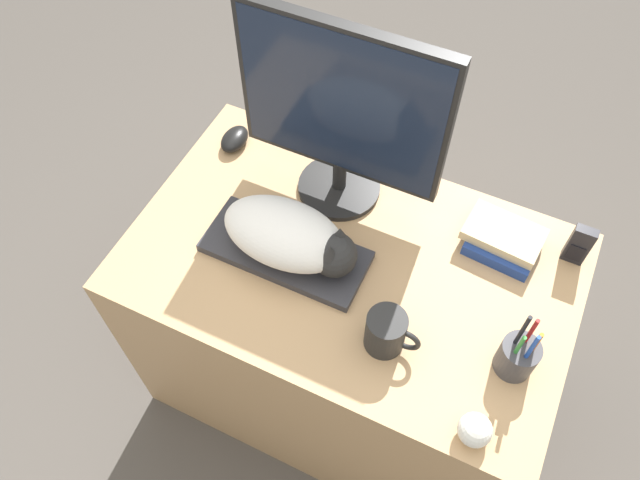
{
  "coord_description": "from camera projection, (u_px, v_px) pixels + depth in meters",
  "views": [
    {
      "loc": [
        0.28,
        -0.43,
        2.07
      ],
      "look_at": [
        -0.08,
        0.33,
        0.82
      ],
      "focal_mm": 35.0,
      "sensor_mm": 36.0,
      "label": 1
    }
  ],
  "objects": [
    {
      "name": "keyboard",
      "position": [
        286.0,
        251.0,
        1.54
      ],
      "size": [
        0.41,
        0.17,
        0.02
      ],
      "color": "#2D2D33",
      "rests_on": "desk"
    },
    {
      "name": "computer_mouse",
      "position": [
        235.0,
        139.0,
        1.74
      ],
      "size": [
        0.07,
        0.1,
        0.04
      ],
      "color": "black",
      "rests_on": "desk"
    },
    {
      "name": "monitor",
      "position": [
        342.0,
        112.0,
        1.43
      ],
      "size": [
        0.51,
        0.22,
        0.52
      ],
      "color": "black",
      "rests_on": "desk"
    },
    {
      "name": "cat",
      "position": [
        292.0,
        237.0,
        1.47
      ],
      "size": [
        0.34,
        0.18,
        0.13
      ],
      "color": "white",
      "rests_on": "keyboard"
    },
    {
      "name": "pen_cup",
      "position": [
        518.0,
        356.0,
        1.34
      ],
      "size": [
        0.09,
        0.09,
        0.21
      ],
      "color": "#38383D",
      "rests_on": "desk"
    },
    {
      "name": "ground_plane",
      "position": [
        297.0,
        469.0,
        2.0
      ],
      "size": [
        12.0,
        12.0,
        0.0
      ],
      "primitive_type": "plane",
      "color": "#4C4742"
    },
    {
      "name": "book_stack",
      "position": [
        504.0,
        239.0,
        1.54
      ],
      "size": [
        0.2,
        0.16,
        0.06
      ],
      "color": "navy",
      "rests_on": "desk"
    },
    {
      "name": "coffee_mug",
      "position": [
        387.0,
        332.0,
        1.37
      ],
      "size": [
        0.13,
        0.09,
        0.11
      ],
      "color": "black",
      "rests_on": "desk"
    },
    {
      "name": "desk",
      "position": [
        345.0,
        328.0,
        1.86
      ],
      "size": [
        1.1,
        0.69,
        0.76
      ],
      "color": "tan",
      "rests_on": "ground_plane"
    },
    {
      "name": "baseball",
      "position": [
        475.0,
        430.0,
        1.27
      ],
      "size": [
        0.07,
        0.07,
        0.07
      ],
      "color": "silver",
      "rests_on": "desk"
    },
    {
      "name": "phone",
      "position": [
        579.0,
        245.0,
        1.49
      ],
      "size": [
        0.05,
        0.03,
        0.12
      ],
      "color": "black",
      "rests_on": "desk"
    }
  ]
}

